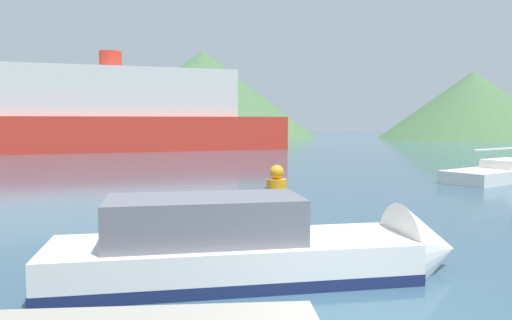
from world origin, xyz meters
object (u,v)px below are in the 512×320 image
(motorboat_near, at_px, (268,251))
(sailboat_inner, at_px, (508,170))
(ferry_distant, at_px, (112,115))
(buoy_marker, at_px, (277,179))

(motorboat_near, bearing_deg, sailboat_inner, 41.24)
(ferry_distant, bearing_deg, buoy_marker, -80.24)
(motorboat_near, bearing_deg, buoy_marker, 76.45)
(sailboat_inner, bearing_deg, buoy_marker, 159.73)
(motorboat_near, distance_m, sailboat_inner, 18.72)
(motorboat_near, distance_m, buoy_marker, 11.57)
(ferry_distant, bearing_deg, sailboat_inner, -61.07)
(motorboat_near, xyz_separation_m, buoy_marker, (1.55, 11.46, -0.08))
(sailboat_inner, distance_m, ferry_distant, 34.05)
(ferry_distant, height_order, buoy_marker, ferry_distant)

